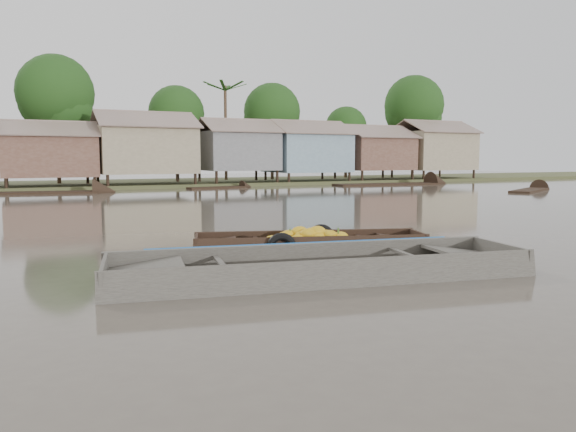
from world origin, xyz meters
name	(u,v)px	position (x,y,z in m)	size (l,w,h in m)	color
ground	(311,253)	(0.00, 0.00, 0.00)	(120.00, 120.00, 0.00)	#52493F
riverbank	(145,145)	(3.03, 31.86, 3.07)	(120.00, 12.47, 10.22)	#384723
banana_boat	(307,243)	(0.18, 0.52, 0.15)	(5.52, 2.90, 0.76)	black
viewer_boat	(321,273)	(-1.02, -2.29, 0.06)	(7.79, 3.35, 0.61)	#3B3732
distant_boats	(239,191)	(7.33, 23.59, -0.05)	(46.98, 15.72, 0.35)	black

